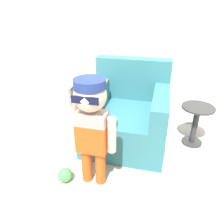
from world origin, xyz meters
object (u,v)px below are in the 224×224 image
armchair (127,115)px  person_child (92,118)px  toy_ball (65,175)px  side_table (196,122)px

armchair → person_child: size_ratio=0.93×
person_child → toy_ball: 0.69m
toy_ball → side_table: bearing=37.7°
armchair → person_child: bearing=-102.6°
armchair → toy_ball: armchair is taller
person_child → side_table: bearing=42.4°
side_table → toy_ball: 1.61m
person_child → toy_ball: (-0.28, -0.08, -0.63)m
armchair → side_table: (0.81, 0.11, -0.04)m
person_child → side_table: (0.99, 0.90, -0.40)m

